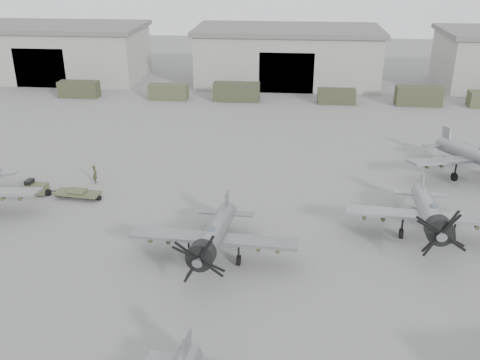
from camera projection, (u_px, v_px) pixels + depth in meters
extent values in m
plane|color=slate|center=(271.00, 336.00, 30.08)|extent=(220.00, 220.00, 0.00)
cube|color=gray|center=(57.00, 54.00, 88.30)|extent=(28.00, 14.00, 8.00)
cube|color=#5D5D58|center=(53.00, 26.00, 86.56)|extent=(29.00, 14.80, 0.70)
cube|color=black|center=(40.00, 68.00, 82.50)|extent=(8.12, 0.40, 6.00)
cube|color=gray|center=(287.00, 58.00, 85.06)|extent=(28.00, 14.00, 8.00)
cube|color=#5D5D58|center=(288.00, 30.00, 83.32)|extent=(29.00, 14.80, 0.70)
cube|color=black|center=(286.00, 73.00, 79.26)|extent=(8.12, 0.40, 6.00)
cube|color=#383925|center=(79.00, 89.00, 77.81)|extent=(5.76, 2.20, 2.30)
cube|color=#41442C|center=(169.00, 92.00, 76.71)|extent=(5.50, 2.20, 2.14)
cube|color=#343925|center=(237.00, 92.00, 75.78)|extent=(6.53, 2.20, 2.59)
cube|color=#363925|center=(336.00, 96.00, 74.71)|extent=(5.22, 2.20, 1.99)
cube|color=#3A3C27|center=(419.00, 96.00, 73.62)|extent=(6.23, 2.20, 2.63)
cube|color=gray|center=(187.00, 347.00, 26.26)|extent=(0.23, 1.48, 1.77)
cylinder|color=gray|center=(215.00, 231.00, 37.05)|extent=(2.03, 9.86, 2.88)
cylinder|color=black|center=(201.00, 255.00, 32.85)|extent=(1.85, 1.57, 1.92)
cube|color=gray|center=(214.00, 238.00, 36.65)|extent=(11.65, 2.80, 0.52)
cube|color=gray|center=(227.00, 202.00, 40.92)|extent=(0.21, 1.54, 1.84)
ellipsoid|color=#3F4C54|center=(211.00, 231.00, 35.38)|extent=(0.63, 1.14, 0.52)
cylinder|color=black|center=(189.00, 256.00, 37.33)|extent=(0.31, 0.75, 0.74)
cylinder|color=black|center=(239.00, 260.00, 36.82)|extent=(0.31, 0.75, 0.74)
cylinder|color=black|center=(226.00, 228.00, 41.49)|extent=(0.13, 0.30, 0.30)
cylinder|color=gray|center=(429.00, 210.00, 39.87)|extent=(2.46, 10.43, 3.05)
cylinder|color=black|center=(439.00, 230.00, 35.45)|extent=(1.99, 1.71, 2.03)
cube|color=gray|center=(429.00, 216.00, 39.44)|extent=(12.34, 3.33, 0.55)
cube|color=gray|center=(422.00, 183.00, 43.93)|extent=(0.27, 1.63, 1.95)
ellipsoid|color=#3F4C54|center=(433.00, 208.00, 38.11)|extent=(0.70, 1.22, 0.55)
cylinder|color=black|center=(401.00, 234.00, 40.21)|extent=(0.35, 0.80, 0.78)
cylinder|color=black|center=(453.00, 238.00, 39.56)|extent=(0.35, 0.80, 0.78)
cylinder|color=black|center=(419.00, 208.00, 44.53)|extent=(0.15, 0.32, 0.31)
cylinder|color=gray|center=(472.00, 154.00, 50.36)|extent=(4.22, 10.86, 3.19)
cube|color=gray|center=(475.00, 159.00, 49.91)|extent=(12.92, 5.41, 0.57)
cube|color=gray|center=(446.00, 136.00, 54.64)|extent=(0.55, 1.68, 2.04)
cylinder|color=black|center=(454.00, 177.00, 50.09)|extent=(0.48, 0.86, 0.82)
cylinder|color=black|center=(444.00, 158.00, 55.27)|extent=(0.20, 0.35, 0.33)
cube|color=#464B31|center=(37.00, 188.00, 47.20)|extent=(1.97, 1.33, 0.82)
cube|color=black|center=(29.00, 182.00, 47.11)|extent=(0.62, 0.98, 0.52)
cylinder|color=black|center=(37.00, 192.00, 47.32)|extent=(1.29, 0.71, 0.58)
cylinder|color=black|center=(51.00, 191.00, 46.99)|extent=(1.24, 0.22, 0.08)
cube|color=#464B31|center=(78.00, 193.00, 46.50)|extent=(4.05, 1.87, 0.19)
cylinder|color=black|center=(78.00, 196.00, 46.61)|extent=(1.59, 0.62, 0.45)
cylinder|color=#464B31|center=(77.00, 191.00, 46.42)|extent=(1.47, 0.49, 0.33)
imported|color=#393825|center=(95.00, 174.00, 49.41)|extent=(0.60, 0.73, 1.74)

